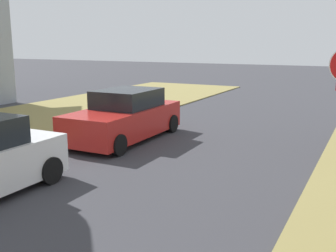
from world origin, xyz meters
TOP-DOWN VIEW (x-y plane):
  - parked_sedan_red at (-2.21, 13.50)m, footprint 1.99×4.42m

SIDE VIEW (x-z plane):
  - parked_sedan_red at x=-2.21m, z-range -0.06..1.51m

